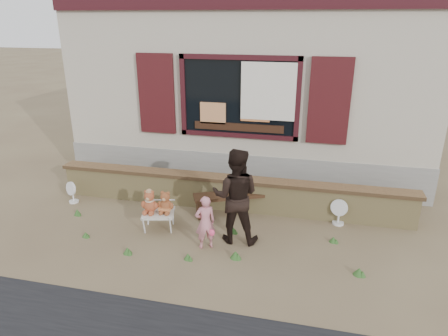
% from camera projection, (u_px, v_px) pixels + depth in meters
% --- Properties ---
extents(ground, '(80.00, 80.00, 0.00)m').
position_uv_depth(ground, '(216.00, 232.00, 7.12)').
color(ground, brown).
rests_on(ground, ground).
extents(shopfront, '(8.04, 5.13, 4.00)m').
position_uv_depth(shopfront, '(258.00, 82.00, 10.50)').
color(shopfront, '#AA9C89').
rests_on(shopfront, ground).
extents(brick_wall, '(7.10, 0.36, 0.67)m').
position_uv_depth(brick_wall, '(229.00, 192.00, 7.91)').
color(brick_wall, tan).
rests_on(brick_wall, ground).
extents(bench, '(1.65, 1.00, 0.42)m').
position_uv_depth(bench, '(237.00, 199.00, 7.69)').
color(bench, '#311E11').
rests_on(bench, ground).
extents(folding_chair, '(0.65, 0.60, 0.34)m').
position_uv_depth(folding_chair, '(159.00, 214.00, 7.12)').
color(folding_chair, beige).
rests_on(folding_chair, ground).
extents(teddy_bear_left, '(0.37, 0.34, 0.43)m').
position_uv_depth(teddy_bear_left, '(150.00, 201.00, 7.03)').
color(teddy_bear_left, brown).
rests_on(teddy_bear_left, folding_chair).
extents(teddy_bear_right, '(0.35, 0.32, 0.41)m').
position_uv_depth(teddy_bear_right, '(166.00, 201.00, 7.04)').
color(teddy_bear_right, brown).
rests_on(teddy_bear_right, folding_chair).
extents(child, '(0.40, 0.36, 0.93)m').
position_uv_depth(child, '(205.00, 222.00, 6.49)').
color(child, '#D57F8C').
rests_on(child, ground).
extents(adult, '(0.83, 0.66, 1.64)m').
position_uv_depth(adult, '(236.00, 196.00, 6.59)').
color(adult, black).
rests_on(adult, ground).
extents(fan_left, '(0.29, 0.20, 0.46)m').
position_uv_depth(fan_left, '(73.00, 192.00, 8.19)').
color(fan_left, white).
rests_on(fan_left, ground).
extents(fan_right, '(0.32, 0.21, 0.50)m').
position_uv_depth(fan_right, '(339.00, 212.00, 7.31)').
color(fan_right, white).
rests_on(fan_right, ground).
extents(grass_tufts, '(5.31, 1.26, 0.13)m').
position_uv_depth(grass_tufts, '(216.00, 245.00, 6.61)').
color(grass_tufts, '#315D25').
rests_on(grass_tufts, ground).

